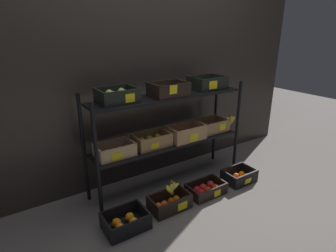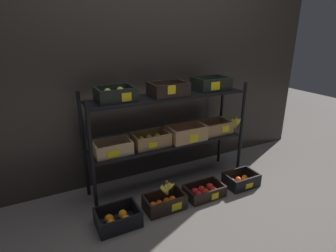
{
  "view_description": "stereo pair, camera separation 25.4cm",
  "coord_description": "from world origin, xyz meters",
  "px_view_note": "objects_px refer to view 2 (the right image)",
  "views": [
    {
      "loc": [
        -1.31,
        -2.01,
        1.47
      ],
      "look_at": [
        0.0,
        0.0,
        0.61
      ],
      "focal_mm": 29.19,
      "sensor_mm": 36.0,
      "label": 1
    },
    {
      "loc": [
        -1.09,
        -2.13,
        1.47
      ],
      "look_at": [
        0.0,
        0.0,
        0.61
      ],
      "focal_mm": 29.19,
      "sensor_mm": 36.0,
      "label": 2
    }
  ],
  "objects_px": {
    "crate_ground_tangerine": "(165,203)",
    "crate_ground_apple_red": "(204,191)",
    "crate_ground_orange": "(118,219)",
    "banana_bunch_loose": "(166,189)",
    "crate_ground_right_tangerine": "(241,181)",
    "display_rack": "(171,119)"
  },
  "relations": [
    {
      "from": "display_rack",
      "to": "crate_ground_apple_red",
      "type": "bearing_deg",
      "value": -63.35
    },
    {
      "from": "display_rack",
      "to": "banana_bunch_loose",
      "type": "height_order",
      "value": "display_rack"
    },
    {
      "from": "display_rack",
      "to": "banana_bunch_loose",
      "type": "xyz_separation_m",
      "value": [
        -0.22,
        -0.35,
        -0.49
      ]
    },
    {
      "from": "crate_ground_tangerine",
      "to": "crate_ground_apple_red",
      "type": "bearing_deg",
      "value": 0.46
    },
    {
      "from": "display_rack",
      "to": "crate_ground_tangerine",
      "type": "xyz_separation_m",
      "value": [
        -0.24,
        -0.35,
        -0.63
      ]
    },
    {
      "from": "crate_ground_orange",
      "to": "crate_ground_right_tangerine",
      "type": "relative_size",
      "value": 1.05
    },
    {
      "from": "crate_ground_orange",
      "to": "banana_bunch_loose",
      "type": "xyz_separation_m",
      "value": [
        0.44,
        0.02,
        0.14
      ]
    },
    {
      "from": "display_rack",
      "to": "crate_ground_right_tangerine",
      "type": "height_order",
      "value": "display_rack"
    },
    {
      "from": "crate_ground_apple_red",
      "to": "banana_bunch_loose",
      "type": "xyz_separation_m",
      "value": [
        -0.39,
        -0.0,
        0.15
      ]
    },
    {
      "from": "display_rack",
      "to": "crate_ground_orange",
      "type": "relative_size",
      "value": 4.84
    },
    {
      "from": "display_rack",
      "to": "crate_ground_apple_red",
      "type": "relative_size",
      "value": 4.56
    },
    {
      "from": "crate_ground_tangerine",
      "to": "crate_ground_right_tangerine",
      "type": "bearing_deg",
      "value": -0.73
    },
    {
      "from": "display_rack",
      "to": "crate_ground_apple_red",
      "type": "distance_m",
      "value": 0.74
    },
    {
      "from": "crate_ground_apple_red",
      "to": "banana_bunch_loose",
      "type": "bearing_deg",
      "value": -179.49
    },
    {
      "from": "banana_bunch_loose",
      "to": "crate_ground_apple_red",
      "type": "bearing_deg",
      "value": 0.51
    },
    {
      "from": "crate_ground_apple_red",
      "to": "crate_ground_right_tangerine",
      "type": "distance_m",
      "value": 0.43
    },
    {
      "from": "banana_bunch_loose",
      "to": "crate_ground_tangerine",
      "type": "bearing_deg",
      "value": 179.5
    },
    {
      "from": "display_rack",
      "to": "crate_ground_apple_red",
      "type": "xyz_separation_m",
      "value": [
        0.17,
        -0.34,
        -0.63
      ]
    },
    {
      "from": "banana_bunch_loose",
      "to": "crate_ground_orange",
      "type": "bearing_deg",
      "value": -177.9
    },
    {
      "from": "crate_ground_right_tangerine",
      "to": "crate_ground_apple_red",
      "type": "bearing_deg",
      "value": 178.12
    },
    {
      "from": "display_rack",
      "to": "crate_ground_right_tangerine",
      "type": "xyz_separation_m",
      "value": [
        0.6,
        -0.36,
        -0.63
      ]
    },
    {
      "from": "display_rack",
      "to": "banana_bunch_loose",
      "type": "relative_size",
      "value": 10.12
    }
  ]
}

